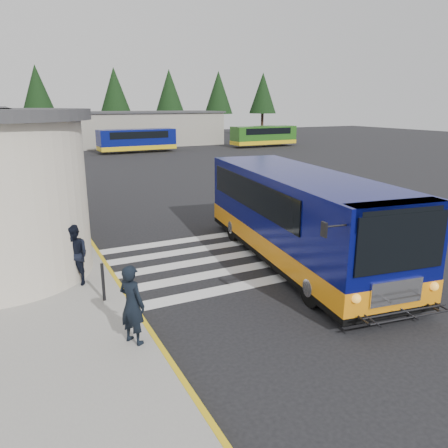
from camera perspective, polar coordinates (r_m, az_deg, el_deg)
name	(u,v)px	position (r m, az deg, el deg)	size (l,w,h in m)	color
ground	(220,250)	(15.75, -0.57, -3.40)	(140.00, 140.00, 0.00)	black
curb_strip	(85,234)	(18.29, -17.70, -1.20)	(0.12, 34.00, 0.16)	gold
crosswalk	(217,259)	(14.86, -0.96, -4.55)	(8.00, 5.35, 0.01)	silver
depot_building	(116,129)	(56.89, -13.96, 11.97)	(26.40, 8.40, 4.20)	gray
tree_line	(102,91)	(64.72, -15.62, 16.36)	(58.40, 4.40, 10.00)	black
transit_bus	(298,220)	(14.49, 9.65, 0.54)	(4.58, 10.75, 2.96)	#070B51
pedestrian_a	(132,305)	(9.48, -11.92, -10.26)	(0.64, 0.42, 1.75)	black
pedestrian_b	(75,255)	(12.86, -18.92, -3.87)	(0.84, 0.66, 1.74)	black
bollard	(103,282)	(11.73, -15.51, -7.31)	(0.08, 0.08, 1.02)	black
far_bus_a	(137,140)	(48.82, -11.32, 10.77)	(8.34, 2.67, 2.13)	#070F57
far_bus_b	(264,135)	(54.88, 5.20, 11.48)	(8.33, 2.57, 2.13)	#225717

